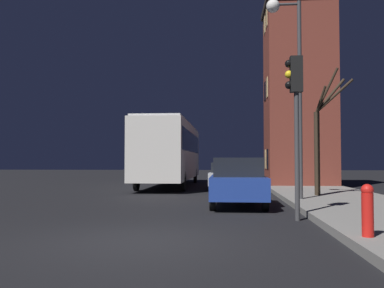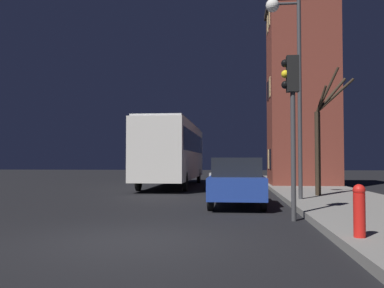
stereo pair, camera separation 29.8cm
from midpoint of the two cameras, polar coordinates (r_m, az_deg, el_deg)
The scene contains 9 objects.
ground_plane at distance 8.24m, azimuth -8.12°, elevation -12.58°, with size 120.00×120.00×0.00m, color black.
brick_building at distance 25.02m, azimuth 13.70°, elevation 6.61°, with size 3.87×3.88×10.22m.
streetlamp at distance 15.51m, azimuth 12.14°, elevation 11.33°, with size 1.21×0.47×6.97m.
traffic_light at distance 10.97m, azimuth 12.84°, elevation 5.47°, with size 0.43×0.24×4.09m.
bare_tree at distance 16.93m, azimuth 16.33°, elevation 1.26°, with size 1.40×1.40×4.78m.
bus at distance 24.81m, azimuth -3.24°, elevation -0.70°, with size 2.52×11.98×3.61m.
car_near_lane at distance 14.10m, azimuth 5.50°, elevation -4.95°, with size 1.73×4.25×1.57m.
car_mid_lane at distance 20.86m, azimuth 4.41°, elevation -4.23°, with size 1.77×4.11×1.39m.
fire_hydrant at distance 7.96m, azimuth 21.36°, elevation -8.08°, with size 0.21×0.21×0.91m.
Camera 1 is at (1.63, -7.92, 1.48)m, focal length 40.00 mm.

